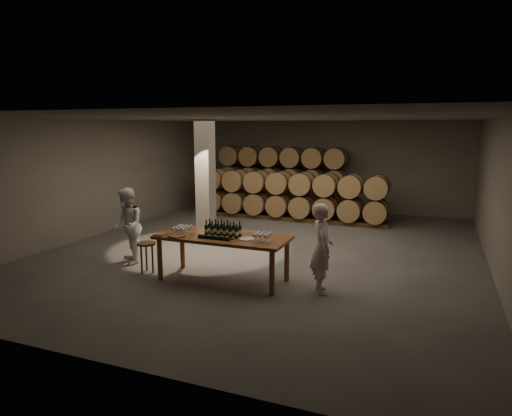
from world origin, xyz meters
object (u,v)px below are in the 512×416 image
at_px(tasting_table, 223,241).
at_px(plate, 247,239).
at_px(bottle_cluster, 223,230).
at_px(person_woman, 127,226).
at_px(stool, 146,248).
at_px(person_man, 322,248).
at_px(notebook_near, 176,236).

height_order(tasting_table, plate, plate).
relative_size(bottle_cluster, person_woman, 0.43).
xyz_separation_m(bottle_cluster, person_woman, (-2.45, 0.23, -0.16)).
relative_size(stool, person_man, 0.39).
bearing_deg(bottle_cluster, stool, -174.40).
xyz_separation_m(tasting_table, person_woman, (-2.45, 0.24, 0.05)).
xyz_separation_m(notebook_near, person_woman, (-1.66, 0.67, -0.07)).
distance_m(plate, person_man, 1.43).
distance_m(bottle_cluster, person_man, 1.97).
distance_m(notebook_near, stool, 1.01).
xyz_separation_m(tasting_table, bottle_cluster, (0.00, 0.01, 0.21)).
distance_m(tasting_table, notebook_near, 0.91).
bearing_deg(plate, tasting_table, 171.49).
height_order(tasting_table, notebook_near, notebook_near).
xyz_separation_m(plate, notebook_near, (-1.34, -0.35, 0.01)).
bearing_deg(person_man, bottle_cluster, 66.25).
bearing_deg(person_man, plate, 70.36).
relative_size(tasting_table, person_man, 1.57).
xyz_separation_m(plate, stool, (-2.23, -0.08, -0.38)).
xyz_separation_m(bottle_cluster, notebook_near, (-0.79, -0.44, -0.09)).
distance_m(notebook_near, person_man, 2.80).
xyz_separation_m(plate, person_man, (1.42, 0.14, -0.08)).
distance_m(bottle_cluster, person_woman, 2.47).
bearing_deg(notebook_near, plate, 33.53).
bearing_deg(tasting_table, stool, -174.59).
distance_m(tasting_table, person_woman, 2.46).
bearing_deg(stool, person_woman, 152.50).
xyz_separation_m(stool, person_man, (3.65, 0.22, 0.30)).
relative_size(stool, person_woman, 0.38).
distance_m(plate, stool, 2.26).
height_order(plate, stool, plate).
bearing_deg(plate, person_woman, 173.88).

